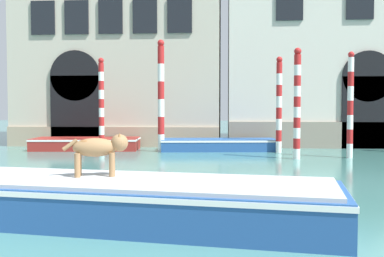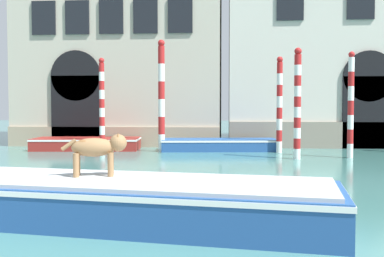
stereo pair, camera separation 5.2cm
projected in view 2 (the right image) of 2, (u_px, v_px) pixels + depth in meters
boat_foreground at (90, 198)px, 7.37m from camera, size 8.27×3.11×0.70m
dog_on_deck at (98, 148)px, 7.54m from camera, size 1.07×0.48×0.72m
boat_moored_near_palazzo at (87, 143)px, 19.77m from camera, size 4.72×2.30×0.52m
boat_moored_far at (219, 144)px, 19.34m from camera, size 5.07×2.04×0.50m
mooring_pole_0 at (297, 103)px, 16.05m from camera, size 0.26×0.26×3.99m
mooring_pole_1 at (161, 95)px, 18.73m from camera, size 0.28×0.28×4.67m
mooring_pole_3 at (102, 105)px, 18.36m from camera, size 0.22×0.22×3.88m
mooring_pole_4 at (351, 104)px, 16.42m from camera, size 0.23×0.23×3.90m
mooring_pole_5 at (279, 104)px, 18.39m from camera, size 0.25×0.25×3.94m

